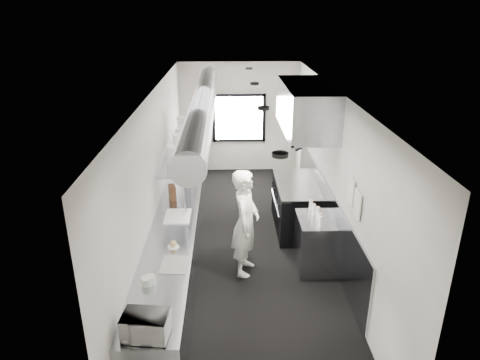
{
  "coord_description": "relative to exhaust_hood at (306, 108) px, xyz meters",
  "views": [
    {
      "loc": [
        -0.3,
        -6.91,
        4.09
      ],
      "look_at": [
        -0.1,
        -0.2,
        1.39
      ],
      "focal_mm": 32.71,
      "sensor_mm": 36.0,
      "label": 1
    }
  ],
  "objects": [
    {
      "name": "plate_stack_c",
      "position": [
        -2.27,
        0.44,
        -0.66
      ],
      "size": [
        0.24,
        0.24,
        0.33
      ],
      "primitive_type": "cylinder",
      "rotation": [
        0.0,
        0.0,
        0.02
      ],
      "color": "white",
      "rests_on": "pass_shelf"
    },
    {
      "name": "ceiling",
      "position": [
        -1.1,
        -0.7,
        0.41
      ],
      "size": [
        3.0,
        8.0,
        0.01
      ],
      "primitive_type": "cube",
      "color": "silver",
      "rests_on": "wall_back"
    },
    {
      "name": "newspaper",
      "position": [
        -2.11,
        -2.67,
        -1.48
      ],
      "size": [
        0.37,
        0.45,
        0.01
      ],
      "primitive_type": "cube",
      "rotation": [
        0.0,
        0.0,
        -0.06
      ],
      "color": "silver",
      "rests_on": "prep_counter"
    },
    {
      "name": "service_window",
      "position": [
        -1.1,
        3.26,
        -0.99
      ],
      "size": [
        1.36,
        0.05,
        1.25
      ],
      "color": "white",
      "rests_on": "wall_back"
    },
    {
      "name": "range",
      "position": [
        -0.06,
        0.0,
        -1.92
      ],
      "size": [
        0.88,
        1.6,
        0.94
      ],
      "color": "black",
      "rests_on": "floor"
    },
    {
      "name": "small_plate",
      "position": [
        -2.18,
        -2.21,
        -1.48
      ],
      "size": [
        0.17,
        0.17,
        0.01
      ],
      "primitive_type": "cylinder",
      "rotation": [
        0.0,
        0.0,
        -0.01
      ],
      "color": "white",
      "rests_on": "prep_counter"
    },
    {
      "name": "squeeze_bottle_b",
      "position": [
        0.04,
        -1.52,
        -1.41
      ],
      "size": [
        0.07,
        0.07,
        0.17
      ],
      "primitive_type": "cylinder",
      "rotation": [
        0.0,
        0.0,
        0.29
      ],
      "color": "white",
      "rests_on": "bottle_station"
    },
    {
      "name": "deli_tub_b",
      "position": [
        -2.37,
        -3.06,
        -1.44
      ],
      "size": [
        0.15,
        0.15,
        0.09
      ],
      "primitive_type": "cylinder",
      "rotation": [
        0.0,
        0.0,
        0.16
      ],
      "color": "silver",
      "rests_on": "prep_counter"
    },
    {
      "name": "plate_stack_b",
      "position": [
        -2.28,
        0.14,
        -0.66
      ],
      "size": [
        0.32,
        0.32,
        0.32
      ],
      "primitive_type": "cylinder",
      "rotation": [
        0.0,
        0.0,
        -0.4
      ],
      "color": "white",
      "rests_on": "pass_shelf"
    },
    {
      "name": "exhaust_hood",
      "position": [
        0.0,
        0.0,
        0.0
      ],
      "size": [
        0.81,
        2.2,
        0.88
      ],
      "color": "#9396A0",
      "rests_on": "ceiling"
    },
    {
      "name": "cutting_board",
      "position": [
        -2.21,
        -1.26,
        -1.48
      ],
      "size": [
        0.41,
        0.54,
        0.02
      ],
      "primitive_type": "cube",
      "rotation": [
        0.0,
        0.0,
        -0.0
      ],
      "color": "white",
      "rests_on": "prep_counter"
    },
    {
      "name": "plate_stack_a",
      "position": [
        -2.31,
        -0.53,
        -0.67
      ],
      "size": [
        0.31,
        0.31,
        0.3
      ],
      "primitive_type": "cylinder",
      "rotation": [
        0.0,
        0.0,
        -0.21
      ],
      "color": "white",
      "rests_on": "pass_shelf"
    },
    {
      "name": "squeeze_bottle_d",
      "position": [
        -0.01,
        -1.25,
        -1.4
      ],
      "size": [
        0.07,
        0.07,
        0.19
      ],
      "primitive_type": "cylinder",
      "rotation": [
        0.0,
        0.0,
        0.15
      ],
      "color": "white",
      "rests_on": "bottle_station"
    },
    {
      "name": "wall_cladding",
      "position": [
        0.38,
        -0.4,
        -1.84
      ],
      "size": [
        0.03,
        5.5,
        1.1
      ],
      "primitive_type": "cube",
      "color": "#9396A0",
      "rests_on": "wall_right"
    },
    {
      "name": "knife_block",
      "position": [
        -2.38,
        -0.54,
        -1.37
      ],
      "size": [
        0.16,
        0.24,
        0.24
      ],
      "primitive_type": "cube",
      "rotation": [
        0.0,
        0.0,
        0.3
      ],
      "color": "brown",
      "rests_on": "prep_counter"
    },
    {
      "name": "prep_counter",
      "position": [
        -2.25,
        -1.2,
        -1.94
      ],
      "size": [
        0.7,
        6.0,
        0.9
      ],
      "primitive_type": "cube",
      "color": "#9396A0",
      "rests_on": "floor"
    },
    {
      "name": "notice_sheet_a",
      "position": [
        0.37,
        -1.9,
        -0.79
      ],
      "size": [
        0.02,
        0.28,
        0.38
      ],
      "primitive_type": "cube",
      "color": "silver",
      "rests_on": "wall_right"
    },
    {
      "name": "microwave",
      "position": [
        -2.26,
        -3.99,
        -1.36
      ],
      "size": [
        0.47,
        0.38,
        0.26
      ],
      "primitive_type": "imported",
      "rotation": [
        0.0,
        0.0,
        -0.11
      ],
      "color": "silver",
      "rests_on": "prep_counter"
    },
    {
      "name": "far_work_table",
      "position": [
        -2.25,
        2.5,
        -1.94
      ],
      "size": [
        0.7,
        1.2,
        0.9
      ],
      "primitive_type": "cube",
      "color": "#9396A0",
      "rests_on": "floor"
    },
    {
      "name": "pass_shelf",
      "position": [
        -2.29,
        0.3,
        -0.86
      ],
      "size": [
        0.45,
        3.0,
        0.68
      ],
      "color": "#9396A0",
      "rests_on": "prep_counter"
    },
    {
      "name": "floor",
      "position": [
        -1.1,
        -0.7,
        -2.39
      ],
      "size": [
        3.0,
        8.0,
        0.01
      ],
      "primitive_type": "cube",
      "color": "black",
      "rests_on": "ground"
    },
    {
      "name": "wall_back",
      "position": [
        -1.1,
        3.3,
        -0.99
      ],
      "size": [
        3.0,
        0.02,
        2.8
      ],
      "primitive_type": "cube",
      "color": "silver",
      "rests_on": "floor"
    },
    {
      "name": "line_cook",
      "position": [
        -1.12,
        -1.47,
        -1.5
      ],
      "size": [
        0.56,
        0.73,
        1.77
      ],
      "primitive_type": "imported",
      "rotation": [
        0.0,
        0.0,
        1.34
      ],
      "color": "white",
      "rests_on": "floor"
    },
    {
      "name": "squeeze_bottle_e",
      "position": [
        -0.02,
        -1.05,
        -1.4
      ],
      "size": [
        0.08,
        0.08,
        0.18
      ],
      "primitive_type": "cylinder",
      "rotation": [
        0.0,
        0.0,
        0.34
      ],
      "color": "white",
      "rests_on": "bottle_station"
    },
    {
      "name": "hvac_duct",
      "position": [
        -1.8,
        -0.3,
        0.16
      ],
      "size": [
        0.4,
        6.4,
        0.4
      ],
      "primitive_type": "cylinder",
      "rotation": [
        1.57,
        0.0,
        0.0
      ],
      "color": "gray",
      "rests_on": "ceiling"
    },
    {
      "name": "deli_tub_a",
      "position": [
        -2.4,
        -3.09,
        -1.44
      ],
      "size": [
        0.15,
        0.15,
        0.1
      ],
      "primitive_type": "cylinder",
      "rotation": [
        0.0,
        0.0,
        0.06
      ],
      "color": "silver",
      "rests_on": "prep_counter"
    },
    {
      "name": "plate_stack_d",
      "position": [
        -2.3,
        1.14,
        -0.62
      ],
      "size": [
        0.34,
        0.34,
        0.4
      ],
      "primitive_type": "cylinder",
      "rotation": [
        0.0,
        0.0,
        0.42
      ],
      "color": "white",
      "rests_on": "pass_shelf"
    },
    {
      "name": "notice_sheet_b",
      "position": [
        0.37,
        -2.25,
        -0.84
      ],
      "size": [
        0.02,
        0.28,
        0.38
      ],
      "primitive_type": "cube",
      "color": "silver",
      "rests_on": "wall_right"
    },
    {
      "name": "wall_right",
      "position": [
        0.4,
        -0.7,
        -0.99
      ],
      "size": [
        0.02,
        8.0,
        2.8
      ],
      "primitive_type": "cube",
      "color": "silver",
      "rests_on": "floor"
    },
    {
      "name": "squeeze_bottle_c",
      "position": [
        0.04,
        -1.37,
        -1.39
      ],
      "size": [
        0.08,
        0.08,
        0.19
      ],
      "primitive_type": "cylinder",
      "rotation": [
        0.0,
        0.0,
        -0.19
      ],
      "color": "white",
      "rests_on": "bottle_station"
    },
    {
      "name": "wall_left",
      "position": [
        -2.6,
        -0.7,
        -0.99
      ],
      "size": [
        0.02,
        8.0,
        2.8
      ],
      "primitive_type": "cube",
      "color": "silver",
      "rests_on": "floor"
    },
    {
      "name": "pastry",
      "position": [
        -2.18,
        -2.21,
        -1.43
      ],
      "size": [
        0.1,
        0.1,
        0.1
      ],
      "primitive_type": "sphere",
      "color": "tan",
      "rests_on": "small_plate"
    },
    {
      "name": "squeeze_bottle_a",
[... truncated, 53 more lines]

